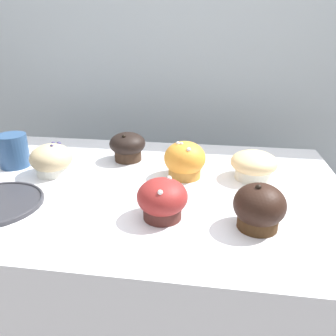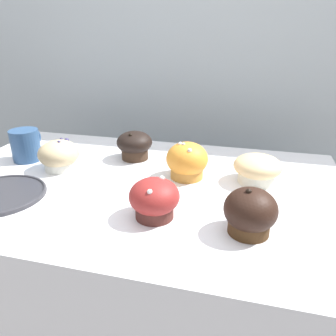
% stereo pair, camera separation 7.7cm
% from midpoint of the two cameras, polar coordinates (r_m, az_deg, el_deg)
% --- Properties ---
extents(wall_back, '(3.20, 0.10, 1.80)m').
position_cam_midpoint_polar(wall_back, '(1.35, -1.45, 8.92)').
color(wall_back, '#A8B2B7').
rests_on(wall_back, ground).
extents(display_counter, '(1.00, 0.64, 0.88)m').
position_cam_midpoint_polar(display_counter, '(1.07, -7.08, -24.68)').
color(display_counter, silver).
rests_on(display_counter, ground).
extents(muffin_front_center, '(0.10, 0.10, 0.09)m').
position_cam_midpoint_polar(muffin_front_center, '(0.62, 12.19, -6.88)').
color(muffin_front_center, '#402814').
rests_on(muffin_front_center, display_counter).
extents(muffin_back_left, '(0.10, 0.10, 0.08)m').
position_cam_midpoint_polar(muffin_back_left, '(0.64, -4.45, -5.58)').
color(muffin_back_left, '#4D231E').
rests_on(muffin_back_left, display_counter).
extents(muffin_back_right, '(0.10, 0.10, 0.08)m').
position_cam_midpoint_polar(muffin_back_right, '(0.93, -9.41, 3.74)').
color(muffin_back_right, '#362519').
rests_on(muffin_back_right, display_counter).
extents(muffin_front_left, '(0.11, 0.11, 0.08)m').
position_cam_midpoint_polar(muffin_front_left, '(0.90, -21.97, 1.25)').
color(muffin_front_left, silver).
rests_on(muffin_front_left, display_counter).
extents(muffin_front_right, '(0.10, 0.10, 0.09)m').
position_cam_midpoint_polar(muffin_front_right, '(0.81, 0.25, 1.25)').
color(muffin_front_right, '#C88636').
rests_on(muffin_front_right, display_counter).
extents(muffin_back_center, '(0.12, 0.12, 0.07)m').
position_cam_midpoint_polar(muffin_back_center, '(0.83, 12.16, 0.48)').
color(muffin_back_center, white).
rests_on(muffin_back_center, display_counter).
extents(coffee_cup, '(0.08, 0.12, 0.09)m').
position_cam_midpoint_polar(coffee_cup, '(0.99, -27.38, 2.81)').
color(coffee_cup, navy).
rests_on(coffee_cup, display_counter).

